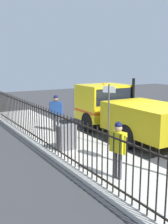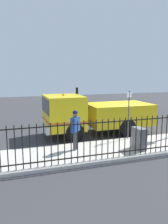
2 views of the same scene
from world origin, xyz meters
The scene contains 8 objects.
ground_plane centered at (0.00, 0.00, 0.00)m, with size 45.22×45.22×0.00m, color #38383A.
sidewalk_slab centered at (3.05, 0.00, 0.06)m, with size 2.57×20.55×0.12m, color beige.
lane_marking centered at (-2.63, 0.00, 0.00)m, with size 0.12×18.50×0.01m, color yellow.
work_truck centered at (0.12, -2.33, 1.23)m, with size 2.43×6.19×2.58m.
worker_standing centered at (2.71, -3.97, 1.18)m, with size 0.50×0.50×1.73m.
utility_cabinet centered at (3.53, -1.33, 0.60)m, with size 0.69×0.37×0.95m, color slate.
traffic_cone centered at (-2.02, -3.13, 0.36)m, with size 0.51×0.51×0.73m, color orange.
street_sign centered at (1.89, -0.93, 1.63)m, with size 0.30×0.43×2.42m.
Camera 2 is at (11.99, -6.78, 3.42)m, focal length 37.34 mm.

